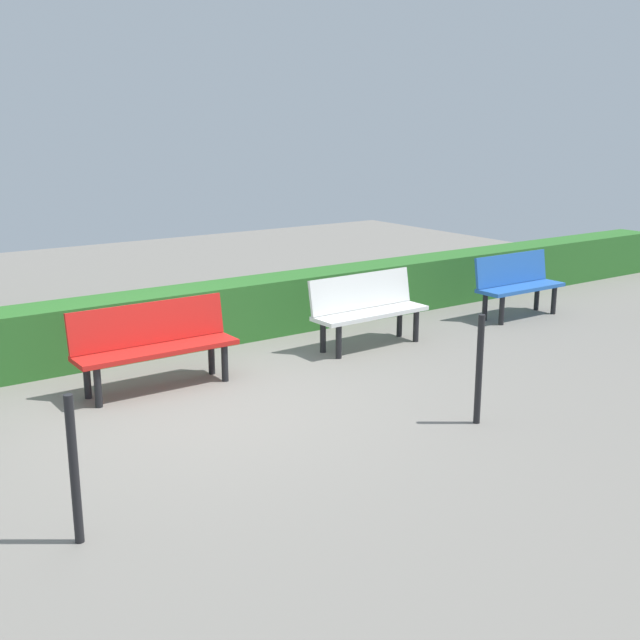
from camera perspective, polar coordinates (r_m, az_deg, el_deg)
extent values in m
plane|color=gray|center=(7.55, -8.87, -6.33)|extent=(21.11, 21.11, 0.00)
cube|color=blue|center=(11.13, 14.36, 2.29)|extent=(1.36, 0.43, 0.05)
cube|color=blue|center=(11.21, 13.70, 3.63)|extent=(1.36, 0.11, 0.42)
cylinder|color=black|center=(11.49, 16.59, 1.37)|extent=(0.07, 0.07, 0.39)
cylinder|color=black|center=(11.67, 15.44, 1.65)|extent=(0.07, 0.07, 0.39)
cylinder|color=black|center=(10.69, 13.04, 0.68)|extent=(0.07, 0.07, 0.39)
cylinder|color=black|center=(10.89, 11.87, 0.98)|extent=(0.07, 0.07, 0.39)
cube|color=white|center=(9.36, 3.71, 0.50)|extent=(1.51, 0.46, 0.05)
cube|color=white|center=(9.45, 2.99, 2.10)|extent=(1.50, 0.15, 0.42)
cylinder|color=black|center=(9.69, 6.97, -0.44)|extent=(0.07, 0.07, 0.39)
cylinder|color=black|center=(9.90, 5.79, -0.09)|extent=(0.07, 0.07, 0.39)
cylinder|color=black|center=(8.94, 1.36, -1.59)|extent=(0.07, 0.07, 0.39)
cylinder|color=black|center=(9.17, 0.22, -1.19)|extent=(0.07, 0.07, 0.39)
cube|color=red|center=(8.01, -11.73, -2.14)|extent=(1.65, 0.42, 0.05)
cube|color=red|center=(8.11, -12.35, -0.23)|extent=(1.65, 0.10, 0.42)
cylinder|color=black|center=(8.21, -6.92, -3.12)|extent=(0.07, 0.07, 0.39)
cylinder|color=black|center=(8.47, -7.88, -2.62)|extent=(0.07, 0.07, 0.39)
cylinder|color=black|center=(7.71, -15.81, -4.73)|extent=(0.07, 0.07, 0.39)
cylinder|color=black|center=(7.98, -16.53, -4.14)|extent=(0.07, 0.07, 0.39)
cube|color=#2D6B28|center=(9.68, -7.61, 0.48)|extent=(17.11, 0.59, 0.71)
cylinder|color=black|center=(7.08, 11.46, -3.55)|extent=(0.06, 0.06, 1.00)
cylinder|color=black|center=(5.25, -17.40, -10.34)|extent=(0.06, 0.06, 1.00)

